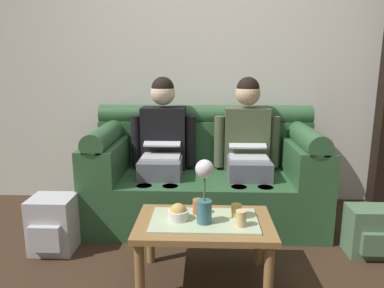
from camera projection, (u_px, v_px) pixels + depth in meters
The scene contains 12 objects.
back_wall_patterned at pixel (205, 50), 3.42m from camera, with size 6.00×0.12×2.90m, color silver.
couch at pixel (204, 176), 3.13m from camera, with size 1.91×0.88×0.96m.
person_left at pixel (162, 144), 3.08m from camera, with size 0.56×0.67×1.22m.
person_right at pixel (247, 145), 3.06m from camera, with size 0.56×0.67×1.22m.
coffee_table at pixel (204, 230), 2.20m from camera, with size 0.83×0.51×0.41m.
flower_vase at pixel (203, 189), 2.10m from camera, with size 0.11×0.11×0.38m.
snack_bowl at pixel (178, 213), 2.18m from camera, with size 0.13×0.13×0.10m.
cup_near_left at pixel (236, 210), 2.23m from camera, with size 0.06×0.06×0.08m, color gold.
cup_near_right at pixel (198, 206), 2.26m from camera, with size 0.07×0.07×0.09m, color #B26633.
cup_far_center at pixel (241, 218), 2.09m from camera, with size 0.06×0.06×0.09m, color #DBB77A.
backpack_left at pixel (53, 225), 2.60m from camera, with size 0.30×0.31×0.40m.
backpack_right at pixel (371, 232), 2.55m from camera, with size 0.34×0.27×0.35m.
Camera 1 is at (0.00, -1.83, 1.33)m, focal length 33.94 mm.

